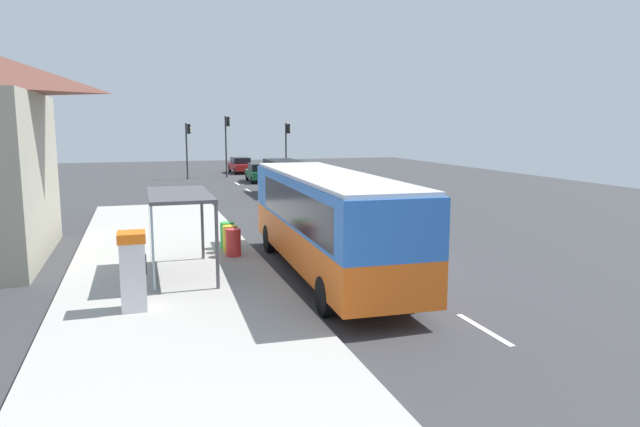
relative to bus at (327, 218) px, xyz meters
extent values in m
cube|color=#38383A|center=(1.71, 14.27, -1.86)|extent=(56.00, 92.00, 0.04)
cube|color=#ADAAA3|center=(-4.69, 2.27, -1.75)|extent=(6.20, 30.00, 0.18)
cube|color=silver|center=(1.96, -5.73, -1.84)|extent=(0.16, 2.20, 0.01)
cube|color=silver|center=(1.96, -0.73, -1.84)|extent=(0.16, 2.20, 0.01)
cube|color=silver|center=(1.96, 4.27, -1.84)|extent=(0.16, 2.20, 0.01)
cube|color=silver|center=(1.96, 9.27, -1.84)|extent=(0.16, 2.20, 0.01)
cube|color=silver|center=(1.96, 14.27, -1.84)|extent=(0.16, 2.20, 0.01)
cube|color=silver|center=(1.96, 19.27, -1.84)|extent=(0.16, 2.20, 0.01)
cube|color=silver|center=(1.96, 24.27, -1.84)|extent=(0.16, 2.20, 0.01)
cube|color=silver|center=(1.96, 29.27, -1.84)|extent=(0.16, 2.20, 0.01)
cube|color=orange|center=(0.01, -0.02, -0.77)|extent=(2.85, 11.07, 1.15)
cube|color=blue|center=(0.01, -0.02, 0.53)|extent=(2.85, 11.07, 1.45)
cube|color=silver|center=(0.01, -0.02, 1.31)|extent=(2.72, 10.85, 0.12)
cube|color=black|center=(0.19, 5.43, 0.46)|extent=(2.30, 0.19, 1.22)
cube|color=black|center=(-1.21, -0.48, 0.46)|extent=(0.36, 8.58, 1.10)
cylinder|color=black|center=(-0.99, 3.91, -1.34)|extent=(0.31, 1.01, 1.00)
cylinder|color=black|center=(1.27, 3.84, -1.34)|extent=(0.31, 1.01, 1.00)
cylinder|color=black|center=(-1.24, -3.68, -1.34)|extent=(0.31, 1.01, 1.00)
cylinder|color=black|center=(1.02, -3.76, -1.34)|extent=(0.31, 1.01, 1.00)
cube|color=black|center=(3.91, 21.17, -0.52)|extent=(2.09, 5.23, 1.96)
cube|color=black|center=(3.91, 21.17, -0.19)|extent=(2.09, 3.15, 0.44)
cylinder|color=black|center=(4.78, 19.15, -1.50)|extent=(0.23, 0.68, 0.68)
cylinder|color=black|center=(2.98, 19.18, -1.50)|extent=(0.23, 0.68, 0.68)
cylinder|color=black|center=(4.85, 23.15, -1.50)|extent=(0.23, 0.68, 0.68)
cylinder|color=black|center=(3.05, 23.18, -1.50)|extent=(0.23, 0.68, 0.68)
cube|color=#195933|center=(4.01, 30.32, -1.22)|extent=(1.98, 4.47, 0.60)
cube|color=black|center=(4.00, 30.12, -0.62)|extent=(1.68, 2.44, 0.60)
cylinder|color=black|center=(3.25, 31.85, -1.52)|extent=(0.23, 0.65, 0.64)
cylinder|color=black|center=(4.89, 31.78, -1.52)|extent=(0.23, 0.65, 0.64)
cylinder|color=black|center=(3.13, 28.85, -1.52)|extent=(0.23, 0.65, 0.64)
cylinder|color=black|center=(4.77, 28.78, -1.52)|extent=(0.23, 0.65, 0.64)
cube|color=#A51919|center=(4.01, 39.39, -1.22)|extent=(1.89, 4.43, 0.60)
cube|color=black|center=(4.01, 39.59, -0.62)|extent=(1.63, 2.41, 0.60)
cylinder|color=black|center=(4.86, 37.91, -1.52)|extent=(0.21, 0.64, 0.64)
cylinder|color=black|center=(3.22, 37.87, -1.52)|extent=(0.21, 0.64, 0.64)
cylinder|color=black|center=(4.80, 40.91, -1.52)|extent=(0.21, 0.64, 0.64)
cylinder|color=black|center=(3.16, 40.87, -1.52)|extent=(0.21, 0.64, 0.64)
cube|color=silver|center=(-5.75, -2.31, -0.81)|extent=(0.60, 0.70, 1.70)
cube|color=orange|center=(-5.75, -2.31, 0.16)|extent=(0.66, 0.76, 0.24)
cube|color=black|center=(-5.44, -2.31, -0.54)|extent=(0.03, 0.36, 0.44)
cylinder|color=red|center=(-2.49, 2.82, -1.19)|extent=(0.52, 0.52, 0.95)
cylinder|color=yellow|center=(-2.49, 3.52, -1.19)|extent=(0.52, 0.52, 0.95)
cylinder|color=green|center=(-2.49, 4.22, -1.19)|extent=(0.52, 0.52, 0.95)
cylinder|color=#2D2D2D|center=(7.11, 33.57, 0.57)|extent=(0.14, 0.14, 4.82)
cube|color=black|center=(7.33, 33.57, 2.48)|extent=(0.24, 0.28, 0.84)
sphere|color=#360606|center=(7.45, 33.57, 2.76)|extent=(0.16, 0.16, 0.16)
sphere|color=#F2B20C|center=(7.45, 33.57, 2.48)|extent=(0.16, 0.16, 0.16)
sphere|color=black|center=(7.45, 33.57, 2.20)|extent=(0.16, 0.16, 0.16)
cylinder|color=#2D2D2D|center=(-1.49, 34.37, 0.57)|extent=(0.14, 0.14, 4.82)
cube|color=black|center=(-1.27, 34.37, 2.48)|extent=(0.24, 0.28, 0.84)
sphere|color=#360606|center=(-1.15, 34.37, 2.76)|extent=(0.16, 0.16, 0.16)
sphere|color=#F2B20C|center=(-1.15, 34.37, 2.48)|extent=(0.16, 0.16, 0.16)
sphere|color=black|center=(-1.15, 34.37, 2.20)|extent=(0.16, 0.16, 0.16)
cylinder|color=#2D2D2D|center=(2.01, 35.17, 0.88)|extent=(0.14, 0.14, 5.45)
cube|color=black|center=(2.23, 35.17, 3.10)|extent=(0.24, 0.28, 0.84)
sphere|color=#360606|center=(2.35, 35.17, 3.38)|extent=(0.16, 0.16, 0.16)
sphere|color=#3C2C03|center=(2.35, 35.17, 3.10)|extent=(0.16, 0.16, 0.16)
sphere|color=green|center=(2.35, 35.17, 2.82)|extent=(0.16, 0.16, 0.16)
cube|color=#4C4C51|center=(-4.39, 0.81, 0.79)|extent=(1.80, 4.00, 0.10)
cube|color=#8CA5B2|center=(-5.24, 0.81, -0.41)|extent=(0.06, 3.80, 2.30)
cylinder|color=#4C4C51|center=(-3.54, -1.09, -0.44)|extent=(0.10, 0.10, 2.44)
cylinder|color=#4C4C51|center=(-3.54, 2.71, -0.44)|extent=(0.10, 0.10, 2.44)
camera|label=1|loc=(-5.50, -16.87, 2.86)|focal=32.56mm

